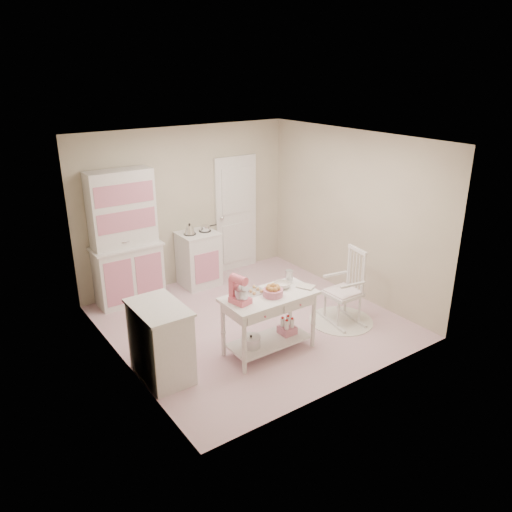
{
  "coord_description": "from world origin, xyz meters",
  "views": [
    {
      "loc": [
        -3.63,
        -5.29,
        3.47
      ],
      "look_at": [
        -0.12,
        -0.27,
        1.13
      ],
      "focal_mm": 35.0,
      "sensor_mm": 36.0,
      "label": 1
    }
  ],
  "objects_px": {
    "bread_basket": "(273,293)",
    "hutch": "(125,238)",
    "rocking_chair": "(343,287)",
    "stove": "(199,259)",
    "base_cabinet": "(161,342)",
    "work_table": "(269,323)",
    "stand_mixer": "(240,290)"
  },
  "relations": [
    {
      "from": "bread_basket",
      "to": "hutch",
      "type": "bearing_deg",
      "value": 110.47
    },
    {
      "from": "bread_basket",
      "to": "stove",
      "type": "bearing_deg",
      "value": 83.57
    },
    {
      "from": "work_table",
      "to": "stand_mixer",
      "type": "height_order",
      "value": "stand_mixer"
    },
    {
      "from": "base_cabinet",
      "to": "work_table",
      "type": "height_order",
      "value": "base_cabinet"
    },
    {
      "from": "hutch",
      "to": "rocking_chair",
      "type": "xyz_separation_m",
      "value": [
        2.24,
        -2.39,
        -0.49
      ]
    },
    {
      "from": "base_cabinet",
      "to": "stand_mixer",
      "type": "xyz_separation_m",
      "value": [
        0.95,
        -0.26,
        0.51
      ]
    },
    {
      "from": "hutch",
      "to": "stove",
      "type": "relative_size",
      "value": 2.26
    },
    {
      "from": "stove",
      "to": "work_table",
      "type": "xyz_separation_m",
      "value": [
        -0.29,
        -2.38,
        -0.06
      ]
    },
    {
      "from": "base_cabinet",
      "to": "work_table",
      "type": "xyz_separation_m",
      "value": [
        1.37,
        -0.28,
        -0.06
      ]
    },
    {
      "from": "bread_basket",
      "to": "rocking_chair",
      "type": "bearing_deg",
      "value": 3.94
    },
    {
      "from": "stove",
      "to": "work_table",
      "type": "relative_size",
      "value": 0.77
    },
    {
      "from": "work_table",
      "to": "stand_mixer",
      "type": "distance_m",
      "value": 0.71
    },
    {
      "from": "hutch",
      "to": "base_cabinet",
      "type": "distance_m",
      "value": 2.28
    },
    {
      "from": "base_cabinet",
      "to": "rocking_chair",
      "type": "distance_m",
      "value": 2.72
    },
    {
      "from": "stove",
      "to": "stand_mixer",
      "type": "xyz_separation_m",
      "value": [
        -0.71,
        -2.36,
        0.51
      ]
    },
    {
      "from": "stove",
      "to": "base_cabinet",
      "type": "relative_size",
      "value": 1.0
    },
    {
      "from": "hutch",
      "to": "stand_mixer",
      "type": "bearing_deg",
      "value": -78.6
    },
    {
      "from": "stove",
      "to": "bread_basket",
      "type": "relative_size",
      "value": 3.68
    },
    {
      "from": "rocking_chair",
      "to": "stand_mixer",
      "type": "bearing_deg",
      "value": -169.95
    },
    {
      "from": "stand_mixer",
      "to": "stove",
      "type": "bearing_deg",
      "value": 61.5
    },
    {
      "from": "base_cabinet",
      "to": "bread_basket",
      "type": "xyz_separation_m",
      "value": [
        1.39,
        -0.33,
        0.39
      ]
    },
    {
      "from": "base_cabinet",
      "to": "bread_basket",
      "type": "bearing_deg",
      "value": -13.23
    },
    {
      "from": "hutch",
      "to": "work_table",
      "type": "bearing_deg",
      "value": -69.55
    },
    {
      "from": "stove",
      "to": "bread_basket",
      "type": "height_order",
      "value": "stove"
    },
    {
      "from": "rocking_chair",
      "to": "bread_basket",
      "type": "height_order",
      "value": "rocking_chair"
    },
    {
      "from": "work_table",
      "to": "hutch",
      "type": "bearing_deg",
      "value": 110.45
    },
    {
      "from": "rocking_chair",
      "to": "hutch",
      "type": "bearing_deg",
      "value": 142.56
    },
    {
      "from": "rocking_chair",
      "to": "work_table",
      "type": "height_order",
      "value": "rocking_chair"
    },
    {
      "from": "stove",
      "to": "work_table",
      "type": "bearing_deg",
      "value": -97.04
    },
    {
      "from": "hutch",
      "to": "stove",
      "type": "height_order",
      "value": "hutch"
    },
    {
      "from": "stove",
      "to": "base_cabinet",
      "type": "xyz_separation_m",
      "value": [
        -1.66,
        -2.1,
        0.0
      ]
    },
    {
      "from": "stove",
      "to": "hutch",
      "type": "bearing_deg",
      "value": 177.61
    }
  ]
}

